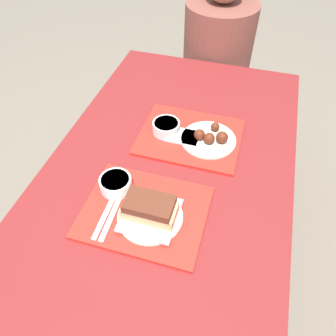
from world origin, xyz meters
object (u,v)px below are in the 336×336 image
Objects in this scene: bowl_coleslaw_near at (116,183)px; person_seated_across at (218,44)px; tray_near at (145,212)px; brisket_sandwich_plate at (150,211)px; bowl_coleslaw_far at (166,127)px; wings_plate_far at (210,138)px; tray_far at (190,137)px.

bowl_coleslaw_near is 1.17m from person_seated_across.
tray_near is 1.90× the size of brisket_sandwich_plate.
tray_near is at bearing 144.93° from brisket_sandwich_plate.
bowl_coleslaw_near is 0.34m from bowl_coleslaw_far.
wings_plate_far is at bearing 51.57° from bowl_coleslaw_near.
brisket_sandwich_plate is at bearing -93.97° from tray_far.
tray_far is 3.66× the size of bowl_coleslaw_far.
brisket_sandwich_plate is (0.15, -0.08, 0.01)m from bowl_coleslaw_near.
brisket_sandwich_plate is at bearing -80.39° from bowl_coleslaw_far.
bowl_coleslaw_far reaches higher than tray_near.
bowl_coleslaw_near is at bearing -96.89° from person_seated_across.
bowl_coleslaw_near is 0.16× the size of person_seated_across.
tray_far is at bearing 175.52° from wings_plate_far.
tray_near is 0.41m from wings_plate_far.
brisket_sandwich_plate is 0.30× the size of person_seated_across.
person_seated_across reaches higher than tray_near.
person_seated_across reaches higher than tray_far.
bowl_coleslaw_near is 1.00× the size of bowl_coleslaw_far.
tray_near is 0.40m from bowl_coleslaw_far.
tray_near and tray_far have the same top height.
tray_far is at bearing 86.03° from brisket_sandwich_plate.
bowl_coleslaw_near is (-0.18, -0.33, 0.03)m from tray_far.
tray_far is 3.66× the size of bowl_coleslaw_near.
bowl_coleslaw_near is 0.42m from wings_plate_far.
tray_near is at bearing -83.69° from bowl_coleslaw_far.
brisket_sandwich_plate is 0.42m from wings_plate_far.
wings_plate_far reaches higher than bowl_coleslaw_near.
bowl_coleslaw_far is (-0.04, 0.39, 0.03)m from tray_near.
wings_plate_far is (0.14, 0.39, 0.02)m from tray_near.
bowl_coleslaw_near reaches higher than tray_near.
tray_far is 0.10m from bowl_coleslaw_far.
brisket_sandwich_plate is at bearing -35.07° from tray_near.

